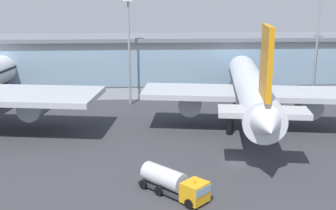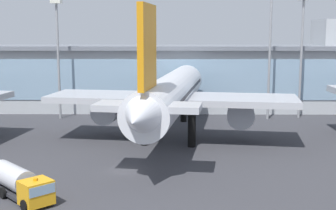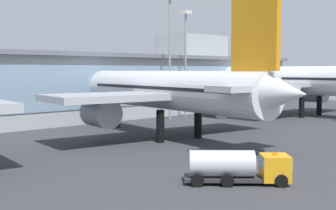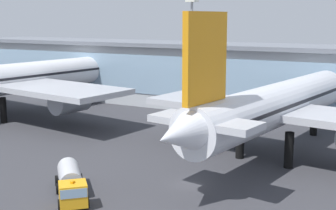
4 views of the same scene
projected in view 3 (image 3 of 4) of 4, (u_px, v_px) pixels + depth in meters
ground_plane at (224, 156)px, 51.77m from camera, size 201.54×201.54×0.00m
terminal_building at (47, 86)px, 82.44m from camera, size 146.96×14.00×18.23m
airliner_near_right at (168, 91)px, 65.19m from camera, size 36.46×47.78×18.54m
airliner_far_right at (299, 81)px, 97.37m from camera, size 35.94×48.65×20.27m
fuel_tanker_truck at (241, 166)px, 39.20m from camera, size 8.04×8.18×2.90m
apron_light_mast_centre at (186, 47)px, 94.38m from camera, size 1.80×1.80×22.02m
apron_light_mast_east at (170, 38)px, 89.02m from camera, size 1.80×1.80×24.61m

